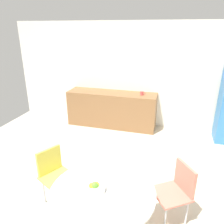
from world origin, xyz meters
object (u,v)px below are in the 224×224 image
Objects in this scene: round_table at (103,199)px; chair_yellow at (54,170)px; mug_white at (142,93)px; fruit_bowl at (95,187)px; chair_coral at (178,187)px.

round_table is 1.42× the size of chair_yellow.
fruit_bowl is at bearing -89.99° from mug_white.
chair_yellow is 2.97m from mug_white.
chair_yellow is at bearing 149.60° from fruit_bowl.
chair_yellow is 0.99m from fruit_bowl.
mug_white reaches higher than chair_yellow.
round_table is 1.01m from chair_coral.
round_table is at bearing -145.06° from chair_coral.
round_table is 0.19m from fruit_bowl.
fruit_bowl is at bearing -160.49° from round_table.
chair_yellow is at bearing -175.97° from chair_coral.
mug_white is at bearing 108.45° from chair_coral.
fruit_bowl reaches higher than chair_yellow.
fruit_bowl is 3.31m from mug_white.
chair_yellow is 6.43× the size of mug_white.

